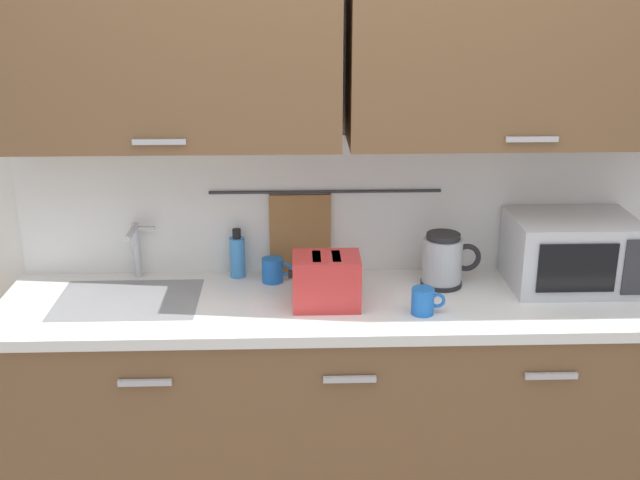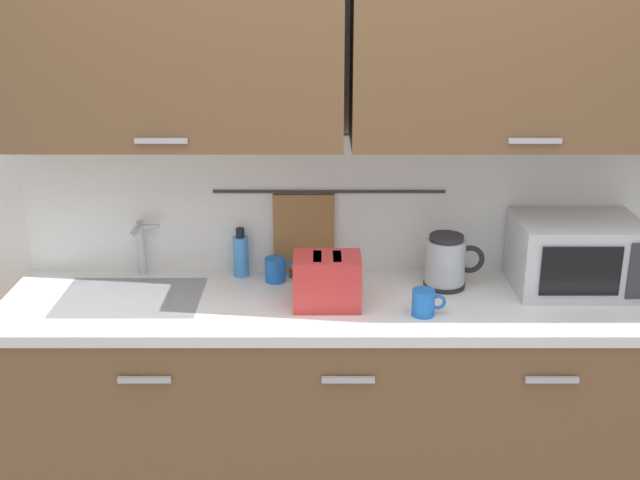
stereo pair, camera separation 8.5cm
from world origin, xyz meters
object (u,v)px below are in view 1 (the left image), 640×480
(mug_by_kettle, at_px, (424,301))
(dish_soap_bottle, at_px, (237,256))
(microwave, at_px, (571,252))
(electric_kettle, at_px, (443,260))
(mug_near_sink, at_px, (273,270))
(toaster, at_px, (326,281))

(mug_by_kettle, bearing_deg, dish_soap_bottle, 150.87)
(microwave, height_order, dish_soap_bottle, microwave)
(microwave, distance_m, electric_kettle, 0.48)
(microwave, xyz_separation_m, electric_kettle, (-0.48, 0.01, -0.03))
(electric_kettle, bearing_deg, dish_soap_bottle, 171.60)
(dish_soap_bottle, bearing_deg, mug_near_sink, -22.93)
(electric_kettle, bearing_deg, mug_by_kettle, -113.72)
(microwave, height_order, electric_kettle, microwave)
(toaster, xyz_separation_m, mug_by_kettle, (0.34, -0.08, -0.05))
(mug_by_kettle, bearing_deg, microwave, 22.47)
(microwave, height_order, mug_by_kettle, microwave)
(dish_soap_bottle, bearing_deg, toaster, -41.20)
(electric_kettle, relative_size, toaster, 0.89)
(toaster, height_order, mug_by_kettle, toaster)
(microwave, relative_size, mug_near_sink, 3.83)
(toaster, bearing_deg, electric_kettle, 21.45)
(electric_kettle, distance_m, toaster, 0.49)
(electric_kettle, height_order, mug_near_sink, electric_kettle)
(microwave, bearing_deg, electric_kettle, 178.53)
(microwave, xyz_separation_m, dish_soap_bottle, (-1.27, 0.13, -0.05))
(mug_near_sink, height_order, toaster, toaster)
(electric_kettle, distance_m, mug_near_sink, 0.65)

